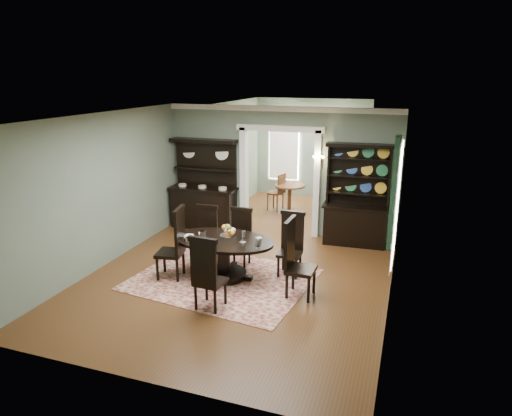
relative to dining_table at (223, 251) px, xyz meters
The scene contains 19 objects.
room 1.08m from the dining_table, 23.05° to the right, with size 5.51×6.01×3.01m.
parlor 5.47m from the dining_table, 87.22° to the left, with size 3.51×3.50×3.01m.
doorway_trim 3.06m from the dining_table, 84.75° to the left, with size 2.08×0.25×2.57m.
right_window 3.24m from the dining_table, 14.69° to the left, with size 0.15×1.47×2.12m.
wall_sconce 3.25m from the dining_table, 65.77° to the left, with size 0.27×0.21×0.21m.
rug 0.54m from the dining_table, 83.00° to the right, with size 3.15×2.47×0.01m, color maroon.
dining_table is the anchor object (origin of this frame).
centerpiece 0.32m from the dining_table, 57.44° to the left, with size 1.55×1.00×0.26m.
chair_far_left 0.83m from the dining_table, 137.47° to the left, with size 0.46×0.44×1.19m.
chair_far_mid 0.69m from the dining_table, 82.91° to the left, with size 0.45×0.43×1.17m.
chair_far_right 1.29m from the dining_table, 27.14° to the left, with size 0.47×0.43×1.23m.
chair_end_left 0.90m from the dining_table, 159.09° to the right, with size 0.57×0.59×1.38m.
chair_end_right 1.47m from the dining_table, 10.69° to the right, with size 0.50×0.53×1.38m.
chair_near 1.28m from the dining_table, 79.15° to the right, with size 0.51×0.49×1.29m.
sideboard 3.06m from the dining_table, 121.79° to the left, with size 1.68×0.62×2.19m.
welsh_dresser 3.36m from the dining_table, 51.04° to the left, with size 1.48×0.60×2.26m.
parlor_table 4.47m from the dining_table, 88.92° to the left, with size 0.85×0.85×0.79m.
parlor_chair_left 4.55m from the dining_table, 93.45° to the left, with size 0.48×0.47×1.06m.
parlor_chair_right 4.71m from the dining_table, 78.80° to the left, with size 0.40×0.39×0.85m.
Camera 1 is at (2.88, -7.14, 3.70)m, focal length 32.00 mm.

